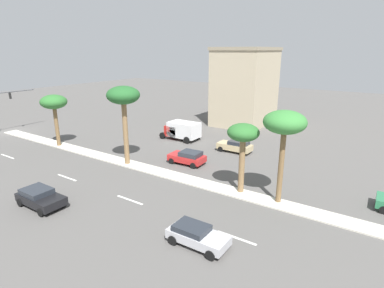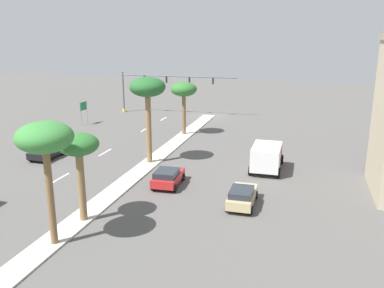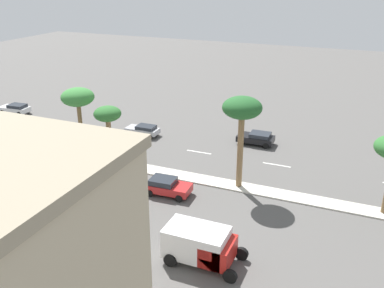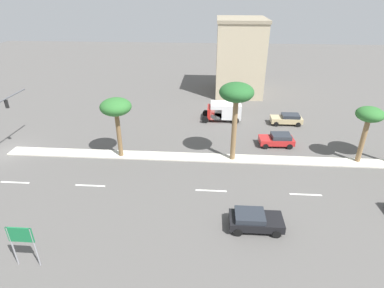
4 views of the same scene
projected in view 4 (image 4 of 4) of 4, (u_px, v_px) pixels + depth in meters
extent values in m
plane|color=#565451|center=(281.00, 161.00, 32.77)|extent=(160.00, 160.00, 0.00)
cube|color=beige|center=(363.00, 163.00, 32.19)|extent=(1.80, 76.19, 0.12)
cube|color=silver|center=(15.00, 182.00, 29.08)|extent=(0.20, 2.80, 0.01)
cube|color=silver|center=(90.00, 186.00, 28.61)|extent=(0.20, 2.80, 0.01)
cube|color=silver|center=(211.00, 191.00, 27.89)|extent=(0.20, 2.80, 0.01)
cube|color=silver|center=(306.00, 195.00, 27.35)|extent=(0.20, 2.80, 0.01)
cube|color=black|center=(7.00, 104.00, 32.82)|extent=(0.20, 0.32, 0.90)
sphere|color=#19D83F|center=(6.00, 107.00, 32.97)|extent=(0.18, 0.18, 0.18)
cylinder|color=gray|center=(13.00, 246.00, 19.75)|extent=(0.10, 0.10, 3.14)
cylinder|color=gray|center=(35.00, 247.00, 19.65)|extent=(0.10, 0.10, 3.14)
cube|color=#19723F|center=(20.00, 235.00, 19.25)|extent=(0.08, 1.66, 1.13)
cube|color=tan|center=(239.00, 58.00, 52.42)|extent=(10.23, 7.65, 11.67)
cube|color=gray|center=(242.00, 19.00, 49.71)|extent=(10.53, 7.95, 0.50)
cylinder|color=brown|center=(119.00, 134.00, 32.50)|extent=(0.47, 0.47, 4.99)
ellipsoid|color=#2D6B2D|center=(116.00, 107.00, 31.14)|extent=(3.18, 3.18, 1.75)
cylinder|color=olive|center=(234.00, 130.00, 31.48)|extent=(0.52, 0.52, 6.69)
ellipsoid|color=#235B28|center=(237.00, 92.00, 29.72)|extent=(3.36, 3.36, 1.85)
cylinder|color=olive|center=(363.00, 140.00, 31.45)|extent=(0.50, 0.50, 4.75)
ellipsoid|color=#2D6B2D|center=(370.00, 114.00, 30.19)|extent=(2.64, 2.64, 1.45)
cube|color=tan|center=(286.00, 120.00, 41.37)|extent=(1.78, 4.10, 0.68)
cube|color=#262B33|center=(291.00, 116.00, 41.10)|extent=(1.60, 2.26, 0.43)
cylinder|color=black|center=(276.00, 124.00, 40.86)|extent=(0.22, 0.64, 0.64)
cylinder|color=black|center=(274.00, 119.00, 42.36)|extent=(0.22, 0.64, 0.64)
cylinder|color=black|center=(298.00, 125.00, 40.69)|extent=(0.22, 0.64, 0.64)
cylinder|color=black|center=(295.00, 120.00, 42.19)|extent=(0.22, 0.64, 0.64)
cube|color=black|center=(256.00, 221.00, 23.27)|extent=(2.01, 4.02, 0.63)
cube|color=#262B33|center=(250.00, 215.00, 23.07)|extent=(1.80, 2.21, 0.41)
cylinder|color=black|center=(272.00, 217.00, 24.17)|extent=(0.22, 0.64, 0.64)
cylinder|color=black|center=(276.00, 234.00, 22.49)|extent=(0.22, 0.64, 0.64)
cylinder|color=black|center=(236.00, 215.00, 24.34)|extent=(0.22, 0.64, 0.64)
cylinder|color=black|center=(238.00, 232.00, 22.66)|extent=(0.22, 0.64, 0.64)
cube|color=red|center=(276.00, 140.00, 35.70)|extent=(2.11, 3.96, 0.65)
cube|color=#262B33|center=(281.00, 136.00, 35.44)|extent=(1.83, 2.21, 0.46)
cylinder|color=black|center=(266.00, 146.00, 35.06)|extent=(0.25, 0.65, 0.64)
cylinder|color=black|center=(263.00, 139.00, 36.69)|extent=(0.25, 0.65, 0.64)
cylinder|color=black|center=(290.00, 147.00, 35.00)|extent=(0.25, 0.65, 0.64)
cylinder|color=black|center=(286.00, 140.00, 36.63)|extent=(0.25, 0.65, 0.64)
cube|color=#B21E19|center=(215.00, 112.00, 42.56)|extent=(2.46, 1.93, 1.43)
cube|color=silver|center=(226.00, 110.00, 42.34)|extent=(2.46, 4.11, 1.98)
cylinder|color=black|center=(205.00, 120.00, 41.87)|extent=(0.28, 0.90, 0.90)
cylinder|color=black|center=(206.00, 113.00, 44.06)|extent=(0.28, 0.90, 0.90)
cylinder|color=black|center=(235.00, 121.00, 41.60)|extent=(0.28, 0.90, 0.90)
cylinder|color=black|center=(235.00, 114.00, 43.80)|extent=(0.28, 0.90, 0.90)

